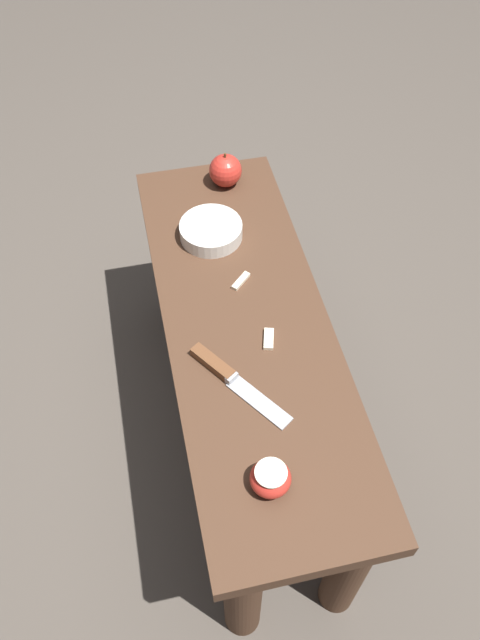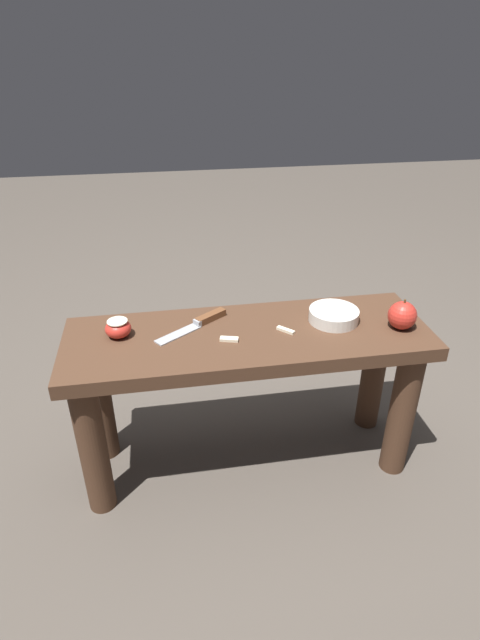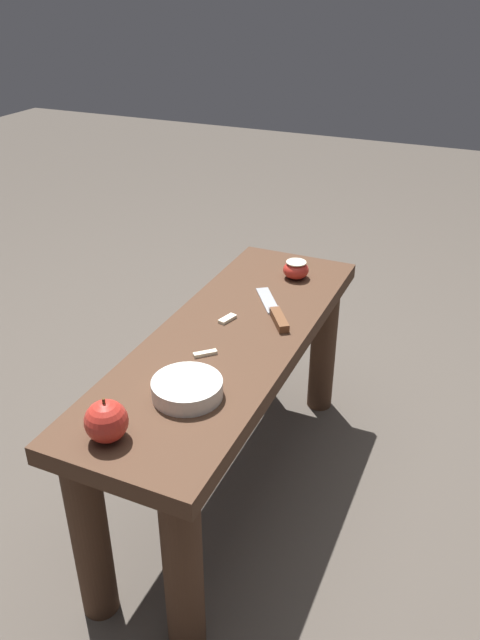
{
  "view_description": "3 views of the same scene",
  "coord_description": "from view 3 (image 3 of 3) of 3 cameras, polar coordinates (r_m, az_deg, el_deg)",
  "views": [
    {
      "loc": [
        -0.75,
        0.18,
        1.47
      ],
      "look_at": [
        -0.02,
        0.02,
        0.5
      ],
      "focal_mm": 35.0,
      "sensor_mm": 36.0,
      "label": 1
    },
    {
      "loc": [
        -0.22,
        -1.15,
        1.17
      ],
      "look_at": [
        -0.02,
        0.02,
        0.5
      ],
      "focal_mm": 28.0,
      "sensor_mm": 36.0,
      "label": 2
    },
    {
      "loc": [
        1.12,
        0.52,
        1.2
      ],
      "look_at": [
        -0.02,
        0.02,
        0.5
      ],
      "focal_mm": 35.0,
      "sensor_mm": 36.0,
      "label": 3
    }
  ],
  "objects": [
    {
      "name": "apple_whole",
      "position": [
        1.13,
        -12.13,
        -9.04
      ],
      "size": [
        0.08,
        0.08,
        0.09
      ],
      "color": "red",
      "rests_on": "wooden_bench"
    },
    {
      "name": "wooden_bench",
      "position": [
        1.5,
        -0.94,
        -5.29
      ],
      "size": [
        1.0,
        0.33,
        0.47
      ],
      "color": "#472D1E",
      "rests_on": "ground_plane"
    },
    {
      "name": "apple_slice_center",
      "position": [
        1.49,
        -1.16,
        0.1
      ],
      "size": [
        0.05,
        0.03,
        0.01
      ],
      "color": "beige",
      "rests_on": "wooden_bench"
    },
    {
      "name": "ground_plane",
      "position": [
        1.72,
        -0.84,
        -14.89
      ],
      "size": [
        8.0,
        8.0,
        0.0
      ],
      "primitive_type": "plane",
      "color": "#4C443D"
    },
    {
      "name": "apple_cut",
      "position": [
        1.7,
        5.14,
        4.61
      ],
      "size": [
        0.07,
        0.07,
        0.05
      ],
      "color": "red",
      "rests_on": "wooden_bench"
    },
    {
      "name": "bowl",
      "position": [
        1.23,
        -4.85,
        -6.27
      ],
      "size": [
        0.14,
        0.14,
        0.04
      ],
      "color": "silver",
      "rests_on": "wooden_bench"
    },
    {
      "name": "apple_slice_near_knife",
      "position": [
        1.36,
        -3.2,
        -3.07
      ],
      "size": [
        0.05,
        0.05,
        0.01
      ],
      "color": "beige",
      "rests_on": "wooden_bench"
    },
    {
      "name": "knife",
      "position": [
        1.5,
        3.3,
        0.56
      ],
      "size": [
        0.21,
        0.16,
        0.02
      ],
      "rotation": [
        0.0,
        0.0,
        -2.53
      ],
      "color": "#9EA0A5",
      "rests_on": "wooden_bench"
    }
  ]
}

